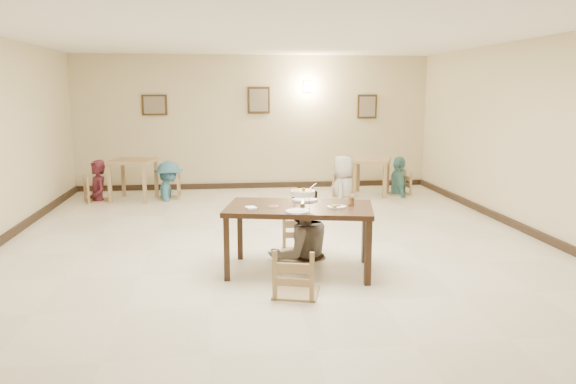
{
  "coord_description": "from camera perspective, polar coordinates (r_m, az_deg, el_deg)",
  "views": [
    {
      "loc": [
        -0.76,
        -7.78,
        2.2
      ],
      "look_at": [
        0.12,
        -0.43,
        0.87
      ],
      "focal_mm": 35.0,
      "sensor_mm": 36.0,
      "label": 1
    }
  ],
  "objects": [
    {
      "name": "drink_glass",
      "position": [
        6.88,
        6.46,
        -0.83
      ],
      "size": [
        0.07,
        0.07,
        0.14
      ],
      "color": "white",
      "rests_on": "main_table"
    },
    {
      "name": "baseboard_back",
      "position": [
        12.95,
        -3.36,
        0.68
      ],
      "size": [
        8.0,
        0.06,
        0.12
      ],
      "primitive_type": "cube",
      "color": "black",
      "rests_on": "floor"
    },
    {
      "name": "wall_sconce",
      "position": [
        12.89,
        1.96,
        10.65
      ],
      "size": [
        0.16,
        0.05,
        0.22
      ],
      "primitive_type": "cube",
      "color": "#FFD88C",
      "rests_on": "wall_back"
    },
    {
      "name": "wall_back",
      "position": [
        12.82,
        -3.44,
        7.06
      ],
      "size": [
        10.0,
        0.0,
        10.0
      ],
      "primitive_type": "plane",
      "rotation": [
        1.57,
        0.0,
        0.0
      ],
      "color": "beige",
      "rests_on": "floor"
    },
    {
      "name": "bg_chair_rl",
      "position": [
        11.95,
        5.71,
        1.75
      ],
      "size": [
        0.43,
        0.43,
        0.91
      ],
      "rotation": [
        0.0,
        0.0,
        1.19
      ],
      "color": "tan",
      "rests_on": "floor"
    },
    {
      "name": "picture_a",
      "position": [
        12.82,
        -13.42,
        8.59
      ],
      "size": [
        0.55,
        0.04,
        0.45
      ],
      "color": "#332311",
      "rests_on": "wall_back"
    },
    {
      "name": "bg_diner_b",
      "position": [
        11.81,
        -12.08,
        3.09
      ],
      "size": [
        0.69,
        1.07,
        1.56
      ],
      "primitive_type": "imported",
      "rotation": [
        0.0,
        0.0,
        1.69
      ],
      "color": "teal",
      "rests_on": "floor"
    },
    {
      "name": "chair_far",
      "position": [
        7.61,
        1.12,
        -2.61
      ],
      "size": [
        0.48,
        0.48,
        1.03
      ],
      "rotation": [
        0.0,
        0.0,
        -0.1
      ],
      "color": "tan",
      "rests_on": "floor"
    },
    {
      "name": "bg_diner_d",
      "position": [
        12.26,
        11.27,
        3.56
      ],
      "size": [
        0.48,
        0.99,
        1.64
      ],
      "primitive_type": "imported",
      "rotation": [
        0.0,
        0.0,
        1.49
      ],
      "color": "teal",
      "rests_on": "floor"
    },
    {
      "name": "napkin_cutlery",
      "position": [
        6.66,
        -3.77,
        -1.63
      ],
      "size": [
        0.17,
        0.23,
        0.03
      ],
      "color": "white",
      "rests_on": "main_table"
    },
    {
      "name": "main_table",
      "position": [
        6.84,
        1.16,
        -2.1
      ],
      "size": [
        1.93,
        1.34,
        0.82
      ],
      "rotation": [
        0.0,
        0.0,
        -0.21
      ],
      "color": "#331E11",
      "rests_on": "floor"
    },
    {
      "name": "wall_front",
      "position": [
        2.97,
        8.28,
        -3.52
      ],
      "size": [
        10.0,
        0.0,
        10.0
      ],
      "primitive_type": "plane",
      "rotation": [
        -1.57,
        0.0,
        0.0
      ],
      "color": "beige",
      "rests_on": "floor"
    },
    {
      "name": "chair_near",
      "position": [
        6.12,
        0.84,
        -5.84
      ],
      "size": [
        0.48,
        0.48,
        1.02
      ],
      "rotation": [
        0.0,
        0.0,
        2.87
      ],
      "color": "tan",
      "rests_on": "floor"
    },
    {
      "name": "rice_plate_near",
      "position": [
        6.46,
        0.95,
        -1.96
      ],
      "size": [
        0.27,
        0.27,
        0.06
      ],
      "color": "white",
      "rests_on": "main_table"
    },
    {
      "name": "wall_right",
      "position": [
        9.15,
        24.66,
        4.9
      ],
      "size": [
        0.0,
        10.0,
        10.0
      ],
      "primitive_type": "plane",
      "rotation": [
        1.57,
        0.0,
        -1.57
      ],
      "color": "beige",
      "rests_on": "floor"
    },
    {
      "name": "picture_b",
      "position": [
        12.77,
        -2.99,
        9.3
      ],
      "size": [
        0.5,
        0.04,
        0.6
      ],
      "color": "#332311",
      "rests_on": "wall_back"
    },
    {
      "name": "bg_table_right",
      "position": [
        12.14,
        8.45,
        2.65
      ],
      "size": [
        0.99,
        0.99,
        0.76
      ],
      "rotation": [
        0.0,
        0.0,
        -0.37
      ],
      "color": "#A3825A",
      "rests_on": "floor"
    },
    {
      "name": "ceiling",
      "position": [
        7.86,
        -1.28,
        16.05
      ],
      "size": [
        10.0,
        10.0,
        0.0
      ],
      "primitive_type": "plane",
      "color": "white",
      "rests_on": "wall_back"
    },
    {
      "name": "bg_diner_c",
      "position": [
        11.89,
        5.74,
        3.69
      ],
      "size": [
        0.85,
        0.99,
        1.72
      ],
      "primitive_type": "imported",
      "rotation": [
        0.0,
        0.0,
        4.27
      ],
      "color": "silver",
      "rests_on": "floor"
    },
    {
      "name": "bg_chair_ll",
      "position": [
        11.91,
        -18.83,
        1.49
      ],
      "size": [
        0.48,
        0.48,
        1.02
      ],
      "rotation": [
        0.0,
        0.0,
        1.95
      ],
      "color": "tan",
      "rests_on": "floor"
    },
    {
      "name": "chili_dish",
      "position": [
        6.75,
        -1.49,
        -1.45
      ],
      "size": [
        0.11,
        0.11,
        0.02
      ],
      "color": "white",
      "rests_on": "main_table"
    },
    {
      "name": "curry_warmer",
      "position": [
        6.8,
        1.51,
        -0.12
      ],
      "size": [
        0.33,
        0.3,
        0.27
      ],
      "color": "silver",
      "rests_on": "main_table"
    },
    {
      "name": "bg_table_left",
      "position": [
        11.83,
        -15.49,
        2.51
      ],
      "size": [
        0.99,
        0.99,
        0.83
      ],
      "rotation": [
        0.0,
        0.0,
        -0.21
      ],
      "color": "#A3825A",
      "rests_on": "floor"
    },
    {
      "name": "picture_c",
      "position": [
        13.18,
        8.05,
        8.59
      ],
      "size": [
        0.45,
        0.04,
        0.55
      ],
      "color": "#332311",
      "rests_on": "wall_back"
    },
    {
      "name": "baseboard_right",
      "position": [
        9.36,
        23.85,
        -3.9
      ],
      "size": [
        0.06,
        10.0,
        0.12
      ],
      "primitive_type": "cube",
      "color": "black",
      "rests_on": "floor"
    },
    {
      "name": "bg_diner_a",
      "position": [
        11.87,
        -18.93,
        3.09
      ],
      "size": [
        0.62,
        0.73,
        1.68
      ],
      "primitive_type": "imported",
      "rotation": [
        0.0,
        0.0,
        5.15
      ],
      "color": "#4F1B26",
      "rests_on": "floor"
    },
    {
      "name": "floor",
      "position": [
        8.12,
        -1.19,
        -5.5
      ],
      "size": [
        10.0,
        10.0,
        0.0
      ],
      "primitive_type": "plane",
      "color": "beige",
      "rests_on": "ground"
    },
    {
      "name": "rice_plate_far",
      "position": [
        7.14,
        1.72,
        -0.78
      ],
      "size": [
        0.32,
        0.32,
        0.07
      ],
      "color": "white",
      "rests_on": "main_table"
    },
    {
      "name": "fried_plate",
      "position": [
        6.73,
        4.96,
        -1.47
      ],
      "size": [
        0.23,
        0.23,
        0.05
      ],
      "color": "white",
      "rests_on": "main_table"
    },
    {
      "name": "bg_chair_lr",
      "position": [
        11.86,
        -12.02,
        1.53
      ],
      "size": [
        0.43,
        0.43,
        0.92
      ],
      "rotation": [
        0.0,
        0.0,
        -1.59
      ],
      "color": "tan",
      "rests_on": "floor"
    },
    {
      "name": "bg_chair_rr",
      "position": [
        12.3,
        11.21,
        1.95
      ],
      "size": [
        0.45,
        0.45,
        0.95
      ],
      "rotation": [
        0.0,
        0.0,
        -1.55
      ],
      "color": "tan",
      "rests_on": "floor"
    },
    {
      "name": "main_diner",
      "position": [
        7.43,
        1.35,
        0.52
      ],
      "size": [
        1.09,
        0.96,
        1.9
      ],
      "primitive_type": "imported",
      "rotation": [
        0.0,
        0.0,
        3.44
      ],
      "color": "gray",
      "rests_on": "floor"
    }
  ]
}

